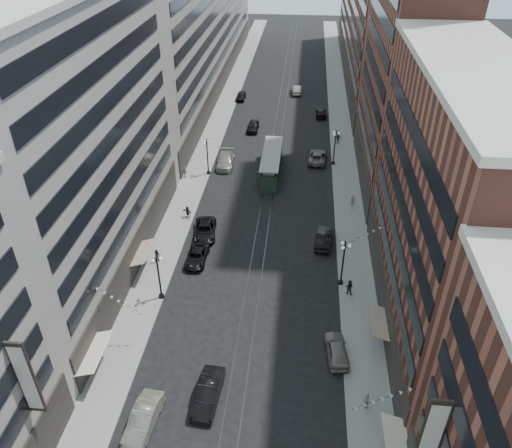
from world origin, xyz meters
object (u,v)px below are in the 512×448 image
at_px(lamppost_se_far, 343,261).
at_px(pedestrian_4, 366,400).
at_px(lamppost_sw_far, 159,275).
at_px(lamppost_se_mid, 335,146).
at_px(car_13, 253,126).
at_px(pedestrian_8, 352,200).
at_px(car_1, 143,419).
at_px(pedestrian_9, 338,138).
at_px(car_5, 208,393).
at_px(pedestrian_2, 157,256).
at_px(pedestrian_6, 185,172).
at_px(car_8, 225,160).
at_px(car_11, 317,157).
at_px(car_2, 197,257).
at_px(pedestrian_5, 187,212).
at_px(car_4, 337,350).
at_px(streetcar, 271,164).
at_px(car_12, 321,113).
at_px(lamppost_sw_mid, 207,155).
at_px(pedestrian_7, 349,287).
at_px(car_7, 205,230).
at_px(car_14, 297,90).
at_px(car_9, 241,96).
at_px(car_10, 324,238).

height_order(lamppost_se_far, pedestrian_4, lamppost_se_far).
bearing_deg(lamppost_sw_far, lamppost_se_mid, 60.10).
relative_size(car_13, pedestrian_8, 2.58).
xyz_separation_m(car_1, pedestrian_9, (16.97, 54.05, 0.29)).
xyz_separation_m(car_5, pedestrian_2, (-8.92, 17.43, 0.09)).
xyz_separation_m(pedestrian_6, pedestrian_9, (22.57, 13.89, 0.22)).
bearing_deg(car_8, pedestrian_8, -32.31).
xyz_separation_m(car_11, pedestrian_6, (-19.20, -7.33, 0.12)).
bearing_deg(car_2, pedestrian_6, 106.97).
xyz_separation_m(car_13, pedestrian_5, (-5.38, -28.62, 0.13)).
height_order(car_4, pedestrian_4, pedestrian_4).
distance_m(lamppost_sw_far, car_5, 13.79).
xyz_separation_m(lamppost_se_far, pedestrian_6, (-21.60, 21.64, -2.19)).
xyz_separation_m(streetcar, pedestrian_6, (-12.40, -2.63, -0.62)).
relative_size(car_4, car_12, 0.97).
xyz_separation_m(lamppost_sw_mid, car_4, (17.60, -32.93, -2.31)).
relative_size(streetcar, pedestrian_7, 6.86).
relative_size(lamppost_sw_far, car_7, 1.01).
bearing_deg(car_7, car_13, 78.53).
bearing_deg(car_12, car_7, 70.26).
height_order(lamppost_sw_far, pedestrian_7, lamppost_sw_far).
xyz_separation_m(car_8, car_14, (9.71, 33.47, -0.06)).
distance_m(lamppost_se_far, car_11, 29.16).
relative_size(car_12, car_13, 1.01).
height_order(car_2, car_4, car_4).
height_order(streetcar, pedestrian_4, streetcar).
xyz_separation_m(car_9, car_13, (4.05, -15.06, 0.06)).
height_order(car_5, car_11, car_5).
xyz_separation_m(car_1, car_11, (13.60, 47.49, -0.05)).
bearing_deg(car_1, car_11, 80.08).
bearing_deg(lamppost_sw_far, pedestrian_7, 7.31).
distance_m(streetcar, car_4, 35.22).
height_order(streetcar, pedestrian_6, streetcar).
relative_size(car_4, pedestrian_4, 2.90).
relative_size(car_12, pedestrian_6, 3.14).
distance_m(car_8, pedestrian_7, 32.44).
bearing_deg(pedestrian_6, streetcar, -159.11).
relative_size(lamppost_se_mid, car_2, 1.15).
distance_m(car_1, car_8, 44.57).
relative_size(car_1, car_10, 1.00).
xyz_separation_m(lamppost_se_mid, pedestrian_4, (1.39, -43.19, -2.15)).
height_order(lamppost_sw_far, car_14, lamppost_sw_far).
bearing_deg(car_5, car_4, 32.25).
bearing_deg(pedestrian_2, lamppost_sw_mid, 63.43).
height_order(lamppost_se_mid, car_11, lamppost_se_mid).
bearing_deg(pedestrian_5, car_14, 100.28).
bearing_deg(lamppost_se_far, car_4, -94.61).
relative_size(lamppost_se_far, pedestrian_5, 3.56).
xyz_separation_m(lamppost_se_far, car_1, (-16.00, -18.52, -2.26)).
bearing_deg(pedestrian_4, pedestrian_5, 39.93).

